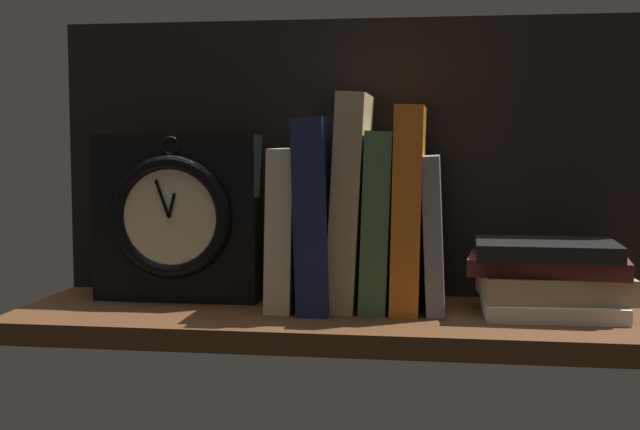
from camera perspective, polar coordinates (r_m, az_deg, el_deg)
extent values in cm
cube|color=#4C2D19|center=(102.08, 2.16, -7.05)|extent=(79.46, 25.01, 2.50)
cube|color=black|center=(111.73, 2.87, 3.79)|extent=(79.46, 1.20, 35.47)
cube|color=beige|center=(104.71, -2.03, -0.79)|extent=(3.53, 14.82, 19.08)
cube|color=#192147|center=(103.95, -0.05, 0.16)|extent=(4.28, 16.24, 22.67)
cube|color=tan|center=(103.35, 2.01, 0.93)|extent=(4.57, 12.89, 25.60)
cube|color=#476B44|center=(103.20, 3.94, -0.32)|extent=(3.83, 12.98, 21.13)
cube|color=orange|center=(102.86, 5.89, 0.47)|extent=(3.70, 13.71, 24.02)
cube|color=gray|center=(103.03, 7.53, -1.14)|extent=(2.90, 13.20, 18.29)
cube|color=black|center=(109.06, -9.40, -0.18)|extent=(20.70, 4.99, 20.70)
torus|color=black|center=(106.29, -9.88, -0.14)|extent=(15.27, 1.88, 15.27)
cylinder|color=beige|center=(106.29, -9.88, -0.14)|extent=(12.32, 0.60, 12.32)
cube|color=black|center=(105.59, -9.79, 0.63)|extent=(1.00, 0.30, 3.00)
cube|color=black|center=(105.90, -10.39, 1.07)|extent=(1.89, 0.30, 4.65)
torus|color=black|center=(106.28, -9.88, 4.53)|extent=(2.44, 0.44, 2.44)
cube|color=beige|center=(103.07, 15.03, -5.87)|extent=(15.63, 12.76, 1.83)
cube|color=#9E8966|center=(102.95, 15.17, -4.55)|extent=(17.26, 12.39, 2.92)
cube|color=#471E19|center=(102.50, 14.81, -3.21)|extent=(18.51, 11.73, 1.91)
cube|color=black|center=(102.17, 14.72, -2.19)|extent=(16.05, 12.19, 1.80)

